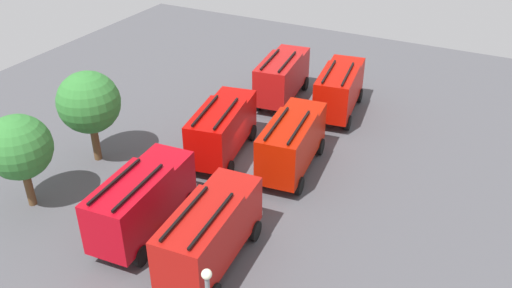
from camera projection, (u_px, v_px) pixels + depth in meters
The scene contains 11 objects.
ground_plane at pixel (256, 162), 35.44m from camera, with size 55.30×55.30×0.00m, color #4C4C51.
fire_truck_0 at pixel (210, 231), 26.07m from camera, with size 7.36×3.19×3.88m.
fire_truck_1 at pixel (292, 141), 33.55m from camera, with size 7.43×3.41×3.88m.
fire_truck_2 at pixel (339, 88), 40.42m from camera, with size 7.47×3.56×3.88m.
fire_truck_3 at pixel (142, 199), 28.28m from camera, with size 7.37×3.21×3.88m.
fire_truck_4 at pixel (222, 127), 35.09m from camera, with size 7.52×3.79×3.88m.
fire_truck_5 at pixel (282, 76), 42.45m from camera, with size 7.45×3.48×3.88m.
firefighter_1 at pixel (351, 75), 45.43m from camera, with size 0.43×0.30×1.82m.
tree_0 at pixel (19, 148), 29.58m from camera, with size 3.68×3.68×5.71m.
tree_1 at pixel (89, 103), 33.76m from camera, with size 3.97×3.97×6.15m.
traffic_cone_0 at pixel (182, 230), 28.88m from camera, with size 0.51×0.51×0.72m, color #F2600C.
Camera 1 is at (-26.64, -13.72, 18.96)m, focal length 37.87 mm.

